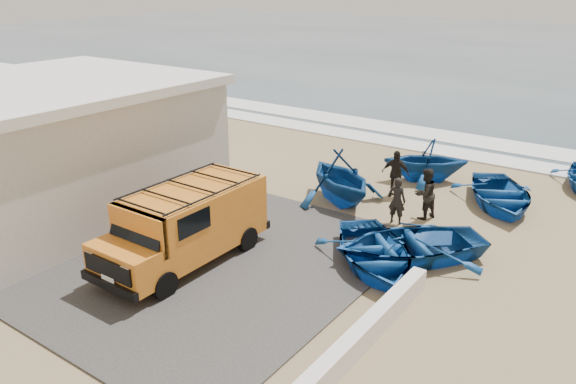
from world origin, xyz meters
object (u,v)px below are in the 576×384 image
Objects in this scene: boat_mid_right at (500,194)px; fisherman_back at (395,173)px; parapet at (363,335)px; van at (187,222)px; fisherman_front at (397,201)px; boat_far_left at (426,160)px; boat_mid_left at (340,176)px; boat_near_right at (409,244)px; boat_near_left at (374,252)px; building at (50,145)px; fisherman_middle at (425,194)px.

boat_mid_right is 3.63m from fisherman_back.
van is (-5.82, 0.65, 0.89)m from parapet.
van is 6.76m from fisherman_front.
fisherman_back is (-0.26, -2.18, 0.01)m from boat_far_left.
boat_mid_left is 2.31× the size of fisherman_front.
boat_near_left is at bearing -78.56° from boat_near_right.
building is at bearing 159.67° from boat_mid_left.
parapet is at bearing -108.32° from boat_near_left.
fisherman_middle is (1.41, -3.49, 0.01)m from boat_far_left.
building is 2.20× the size of boat_near_right.
boat_far_left is at bearing -83.89° from fisherman_front.
fisherman_front is at bearing 57.97° from van.
boat_far_left is (9.42, 9.76, -1.32)m from building.
boat_far_left is at bearing 72.35° from fisherman_back.
building is 2.63× the size of boat_mid_left.
boat_mid_right is (12.55, 8.79, -1.74)m from building.
fisherman_back reaches higher than boat_near_right.
boat_mid_right is (4.70, 2.87, -0.52)m from boat_mid_left.
van is at bearing -151.51° from boat_mid_right.
van reaches higher than boat_mid_right.
boat_near_left is 3.95m from fisherman_middle.
van is 7.83m from fisherman_middle.
fisherman_middle is at bearing -126.71° from fisherman_front.
parapet is 6.77m from fisherman_front.
boat_near_right is 2.52× the size of fisherman_back.
building is 2.37× the size of boat_near_left.
boat_mid_right is at bearing 34.40° from boat_near_left.
boat_near_right is 5.53m from boat_mid_right.
boat_far_left is at bearing 74.91° from van.
boat_near_left is (11.02, 2.36, -1.75)m from building.
van is 8.32m from fisherman_back.
fisherman_front is 1.07m from fisherman_middle.
building is at bearing 177.05° from van.
boat_mid_left is at bearing -59.99° from fisherman_middle.
boat_mid_left is 5.54m from boat_mid_right.
boat_near_left is at bearing 32.07° from van.
fisherman_middle is at bearing 50.54° from boat_near_left.
boat_near_right is 3.08m from fisherman_middle.
fisherman_middle is (10.83, 6.28, -1.31)m from building.
boat_mid_left is at bearing 89.55° from boat_near_left.
van is 6.21m from boat_near_right.
boat_far_left is (-3.13, 0.98, 0.42)m from boat_mid_right.
boat_far_left is at bearing 60.02° from boat_near_left.
fisherman_front is at bearing -70.09° from boat_mid_left.
boat_far_left is (2.74, 10.12, -0.33)m from van.
building is at bearing 22.82° from fisherman_front.
building is 2.94× the size of boat_far_left.
boat_mid_right reaches higher than boat_near_left.
boat_near_left is 1.24× the size of boat_far_left.
parapet is at bearing -4.58° from building.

